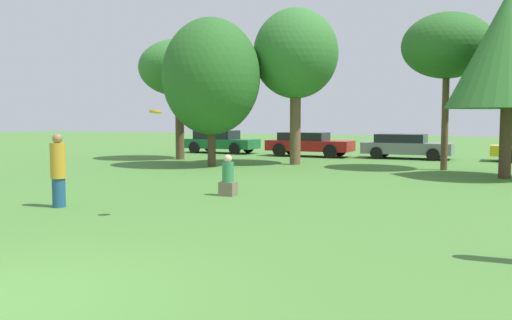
# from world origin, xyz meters

# --- Properties ---
(ground_plane) EXTENTS (120.00, 120.00, 0.00)m
(ground_plane) POSITION_xyz_m (0.00, 0.00, 0.00)
(ground_plane) COLOR #477A33
(person_thrower) EXTENTS (0.34, 0.34, 1.67)m
(person_thrower) POSITION_xyz_m (-4.06, 5.02, 0.84)
(person_thrower) COLOR navy
(person_thrower) RESTS_ON ground
(frisbee) EXTENTS (0.25, 0.25, 0.08)m
(frisbee) POSITION_xyz_m (-1.18, 4.70, 2.15)
(frisbee) COLOR orange
(bystander_sitting) EXTENTS (0.41, 0.34, 1.08)m
(bystander_sitting) POSITION_xyz_m (-1.37, 8.21, 0.45)
(bystander_sitting) COLOR #726651
(bystander_sitting) RESTS_ON ground
(tree_0) EXTENTS (3.93, 3.93, 5.87)m
(tree_0) POSITION_xyz_m (-9.20, 18.38, 4.44)
(tree_0) COLOR brown
(tree_0) RESTS_ON ground
(tree_1) EXTENTS (4.07, 4.07, 6.18)m
(tree_1) POSITION_xyz_m (-5.87, 15.55, 3.75)
(tree_1) COLOR #473323
(tree_1) RESTS_ON ground
(tree_2) EXTENTS (3.67, 3.67, 6.75)m
(tree_2) POSITION_xyz_m (-3.00, 17.90, 4.77)
(tree_2) COLOR brown
(tree_2) RESTS_ON ground
(tree_3) EXTENTS (3.44, 3.44, 6.06)m
(tree_3) POSITION_xyz_m (3.19, 17.83, 4.78)
(tree_3) COLOR brown
(tree_3) RESTS_ON ground
(tree_4) EXTENTS (3.99, 3.99, 6.35)m
(tree_4) POSITION_xyz_m (5.31, 15.65, 4.34)
(tree_4) COLOR #473323
(tree_4) RESTS_ON ground
(parked_car_green) EXTENTS (4.31, 1.99, 1.32)m
(parked_car_green) POSITION_xyz_m (-9.67, 23.50, 0.69)
(parked_car_green) COLOR #196633
(parked_car_green) RESTS_ON ground
(parked_car_red) EXTENTS (4.54, 1.98, 1.28)m
(parked_car_red) POSITION_xyz_m (-4.06, 22.91, 0.69)
(parked_car_red) COLOR red
(parked_car_red) RESTS_ON ground
(parked_car_grey) EXTENTS (4.38, 2.14, 1.24)m
(parked_car_grey) POSITION_xyz_m (0.92, 23.38, 0.65)
(parked_car_grey) COLOR slate
(parked_car_grey) RESTS_ON ground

